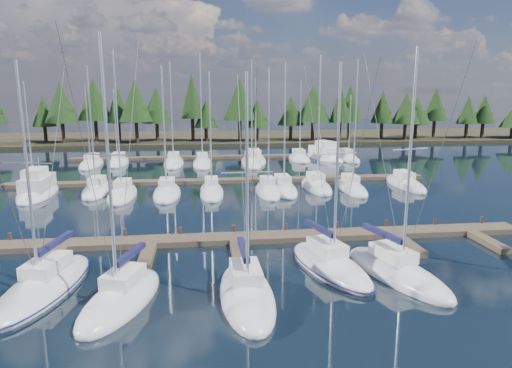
{
  "coord_description": "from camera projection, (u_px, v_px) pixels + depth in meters",
  "views": [
    {
      "loc": [
        -2.24,
        -13.93,
        10.85
      ],
      "look_at": [
        2.04,
        22.0,
        3.41
      ],
      "focal_mm": 32.0,
      "sensor_mm": 36.0,
      "label": 1
    }
  ],
  "objects": [
    {
      "name": "front_sailboat_4",
      "position": [
        330.0,
        265.0,
        28.13
      ],
      "size": [
        4.98,
        9.08,
        13.22
      ],
      "color": "silver",
      "rests_on": "ground"
    },
    {
      "name": "front_sailboat_1",
      "position": [
        44.0,
        286.0,
        25.09
      ],
      "size": [
        4.84,
        10.07,
        13.11
      ],
      "color": "silver",
      "rests_on": "ground"
    },
    {
      "name": "ground",
      "position": [
        226.0,
        202.0,
        45.17
      ],
      "size": [
        260.0,
        260.0,
        0.0
      ],
      "primitive_type": "plane",
      "color": "black",
      "rests_on": "ground"
    },
    {
      "name": "back_sailboat_rows",
      "position": [
        223.0,
        173.0,
        59.49
      ],
      "size": [
        43.73,
        33.24,
        16.83
      ],
      "color": "silver",
      "rests_on": "ground"
    },
    {
      "name": "back_docks",
      "position": [
        218.0,
        168.0,
        64.18
      ],
      "size": [
        50.0,
        21.8,
        0.4
      ],
      "color": "brown",
      "rests_on": "ground"
    },
    {
      "name": "front_sailboat_2",
      "position": [
        121.0,
        298.0,
        23.58
      ],
      "size": [
        4.89,
        8.09,
        14.26
      ],
      "color": "silver",
      "rests_on": "ground"
    },
    {
      "name": "motor_yacht_right",
      "position": [
        324.0,
        156.0,
        73.29
      ],
      "size": [
        6.17,
        10.27,
        4.88
      ],
      "color": "silver",
      "rests_on": "ground"
    },
    {
      "name": "front_sailboat_3",
      "position": [
        246.0,
        294.0,
        24.14
      ],
      "size": [
        2.98,
        8.53,
        12.53
      ],
      "color": "silver",
      "rests_on": "ground"
    },
    {
      "name": "tree_line",
      "position": [
        204.0,
        107.0,
        92.29
      ],
      "size": [
        184.92,
        11.84,
        13.75
      ],
      "color": "black",
      "rests_on": "far_shore"
    },
    {
      "name": "far_shore",
      "position": [
        212.0,
        138.0,
        103.47
      ],
      "size": [
        220.0,
        30.0,
        0.6
      ],
      "primitive_type": "cube",
      "color": "#2F2B1A",
      "rests_on": "ground"
    },
    {
      "name": "motor_yacht_left",
      "position": [
        38.0,
        190.0,
        47.94
      ],
      "size": [
        3.56,
        9.77,
        4.84
      ],
      "color": "silver",
      "rests_on": "ground"
    },
    {
      "name": "front_sailboat_5",
      "position": [
        396.0,
        272.0,
        27.01
      ],
      "size": [
        5.01,
        9.19,
        13.94
      ],
      "color": "silver",
      "rests_on": "ground"
    },
    {
      "name": "main_dock",
      "position": [
        236.0,
        241.0,
        32.83
      ],
      "size": [
        44.0,
        6.13,
        0.9
      ],
      "color": "brown",
      "rests_on": "ground"
    }
  ]
}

